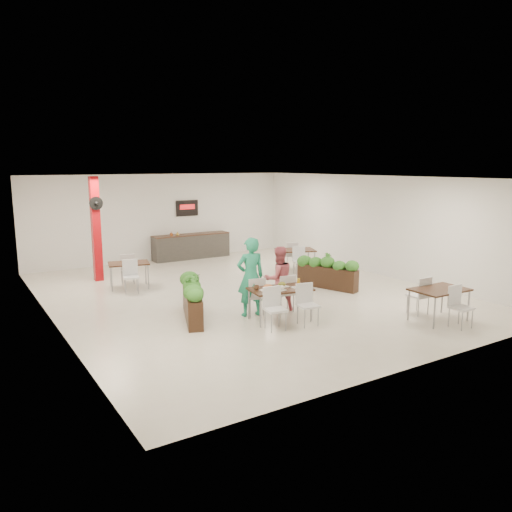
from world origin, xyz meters
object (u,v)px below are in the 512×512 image
(red_column, at_px, (96,228))
(diner_woman, at_px, (279,279))
(side_table_b, at_px, (295,253))
(diner_man, at_px, (251,277))
(planter_right, at_px, (327,271))
(side_table_a, at_px, (129,267))
(service_counter, at_px, (191,246))
(side_table_c, at_px, (439,294))
(planter_left, at_px, (192,297))
(main_table, at_px, (280,293))

(red_column, height_order, diner_woman, red_column)
(side_table_b, bearing_deg, diner_man, -116.84)
(planter_right, xyz_separation_m, side_table_a, (-4.87, 3.06, 0.12))
(service_counter, height_order, side_table_a, service_counter)
(diner_woman, distance_m, side_table_c, 3.74)
(planter_left, xyz_separation_m, planter_right, (4.57, 0.63, -0.02))
(service_counter, distance_m, planter_right, 6.51)
(planter_left, bearing_deg, red_column, 98.95)
(main_table, xyz_separation_m, planter_right, (2.89, 1.76, -0.13))
(side_table_c, bearing_deg, red_column, 125.34)
(planter_right, xyz_separation_m, side_table_b, (0.57, 2.33, 0.13))
(diner_woman, height_order, side_table_a, diner_woman)
(diner_woman, bearing_deg, diner_man, 9.16)
(service_counter, distance_m, diner_woman, 7.56)
(planter_left, distance_m, planter_right, 4.62)
(service_counter, height_order, diner_man, service_counter)
(diner_woman, bearing_deg, side_table_a, -50.95)
(planter_right, height_order, side_table_a, planter_right)
(red_column, height_order, side_table_c, red_column)
(red_column, distance_m, side_table_b, 6.41)
(diner_woman, height_order, side_table_b, diner_woman)
(main_table, distance_m, planter_left, 2.03)
(red_column, bearing_deg, diner_woman, -62.65)
(main_table, bearing_deg, red_column, 111.69)
(service_counter, distance_m, side_table_a, 4.81)
(red_column, xyz_separation_m, side_table_a, (0.51, -1.44, -1.02))
(red_column, bearing_deg, planter_left, -81.05)
(red_column, xyz_separation_m, side_table_c, (5.57, -8.23, -1.01))
(main_table, relative_size, side_table_a, 1.07)
(side_table_a, bearing_deg, service_counter, 56.46)
(service_counter, bearing_deg, red_column, -155.00)
(diner_woman, xyz_separation_m, planter_right, (2.48, 1.11, -0.30))
(red_column, distance_m, planter_right, 7.11)
(diner_man, distance_m, side_table_a, 4.47)
(diner_man, bearing_deg, planter_right, -152.18)
(red_column, xyz_separation_m, service_counter, (4.00, 1.86, -1.15))
(service_counter, relative_size, diner_man, 1.59)
(planter_right, bearing_deg, side_table_b, 76.21)
(main_table, bearing_deg, planter_right, 31.35)
(diner_man, bearing_deg, side_table_a, -59.90)
(planter_right, bearing_deg, side_table_a, 147.92)
(planter_right, bearing_deg, main_table, -148.65)
(service_counter, xyz_separation_m, diner_man, (-1.90, -7.47, 0.45))
(planter_left, distance_m, side_table_a, 3.70)
(side_table_a, relative_size, side_table_b, 1.01)
(diner_man, bearing_deg, service_counter, -95.10)
(planter_left, distance_m, side_table_c, 5.68)
(side_table_a, bearing_deg, side_table_b, 5.47)
(diner_man, relative_size, side_table_a, 1.12)
(service_counter, xyz_separation_m, side_table_a, (-3.49, -3.31, 0.13))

